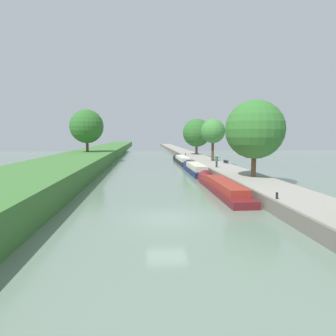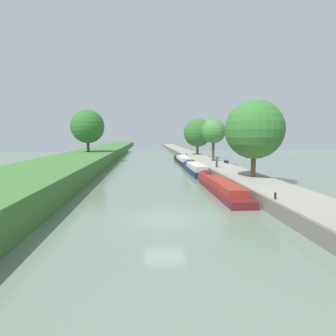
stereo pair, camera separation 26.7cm
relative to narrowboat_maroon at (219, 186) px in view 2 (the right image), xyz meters
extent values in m
plane|color=slate|center=(-5.66, -8.57, -0.47)|extent=(160.00, 160.00, 0.00)
cube|color=gray|center=(3.76, -8.57, -0.02)|extent=(4.46, 260.00, 0.91)
cube|color=#6B665B|center=(1.41, -8.57, 0.01)|extent=(0.25, 260.00, 0.96)
cube|color=maroon|center=(0.00, -0.84, -0.18)|extent=(1.95, 12.53, 0.57)
cube|color=maroon|center=(0.00, -1.47, 0.40)|extent=(1.60, 8.77, 0.59)
cone|color=maroon|center=(0.00, 6.01, -0.18)|extent=(1.85, 1.17, 1.85)
cube|color=#141E42|center=(0.02, 13.07, -0.13)|extent=(1.97, 10.96, 0.67)
cube|color=beige|center=(0.02, 12.52, 0.53)|extent=(1.62, 7.67, 0.66)
cone|color=#141E42|center=(0.02, 19.14, -0.13)|extent=(1.87, 1.18, 1.87)
cube|color=black|center=(0.15, 28.04, -0.15)|extent=(1.93, 14.20, 0.63)
cube|color=silver|center=(0.15, 27.33, 0.49)|extent=(1.59, 9.94, 0.66)
cone|color=black|center=(0.15, 35.72, -0.15)|extent=(1.84, 1.16, 1.84)
cylinder|color=brown|center=(4.23, 2.82, 2.04)|extent=(0.49, 0.49, 3.20)
sphere|color=#33702D|center=(4.23, 2.82, 5.29)|extent=(5.98, 5.98, 5.98)
cylinder|color=#4C3828|center=(4.43, 21.70, 2.37)|extent=(0.42, 0.42, 3.86)
sphere|color=#3D7F38|center=(4.43, 21.70, 5.40)|extent=(4.00, 4.00, 4.00)
cylinder|color=brown|center=(4.86, 38.97, 2.00)|extent=(0.53, 0.53, 3.12)
sphere|color=#2D6628|center=(4.86, 38.97, 5.29)|extent=(6.28, 6.28, 6.28)
cylinder|color=#4C3828|center=(-17.70, 30.15, 3.12)|extent=(0.51, 0.51, 3.08)
sphere|color=#2D6628|center=(-17.70, 30.15, 6.39)|extent=(6.30, 6.30, 6.30)
cylinder|color=#282D42|center=(2.65, 11.91, 0.85)|extent=(0.26, 0.26, 0.82)
cylinder|color=#286647|center=(2.65, 11.91, 1.57)|extent=(0.34, 0.34, 0.62)
sphere|color=tan|center=(2.65, 11.91, 1.99)|extent=(0.22, 0.22, 0.22)
cylinder|color=black|center=(1.84, -7.66, 0.66)|extent=(0.16, 0.16, 0.45)
cylinder|color=black|center=(1.84, 35.38, 0.66)|extent=(0.16, 0.16, 0.45)
cube|color=#333338|center=(5.54, 16.96, 0.64)|extent=(0.40, 0.08, 0.41)
cube|color=#333338|center=(5.54, 18.16, 0.64)|extent=(0.40, 0.08, 0.41)
cube|color=#38383D|center=(5.54, 17.56, 0.88)|extent=(0.44, 1.50, 0.06)
camera|label=1|loc=(-7.06, -26.23, 4.68)|focal=31.20mm
camera|label=2|loc=(-6.79, -26.25, 4.68)|focal=31.20mm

